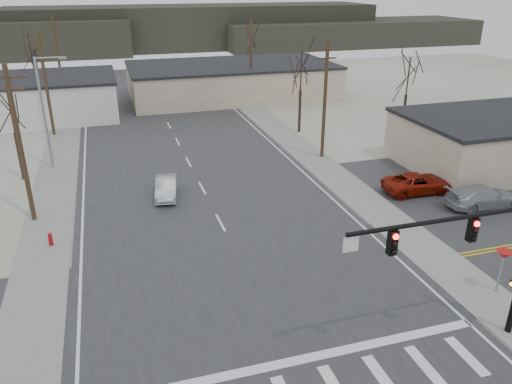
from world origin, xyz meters
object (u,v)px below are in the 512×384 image
at_px(sedan_crossing, 166,187).
at_px(car_far_b, 146,75).
at_px(car_parked_red, 417,183).
at_px(fire_hydrant, 50,239).
at_px(car_parked_silver, 483,197).
at_px(car_far_a, 161,93).
at_px(traffic_signal_mast, 492,246).

xyz_separation_m(sedan_crossing, car_far_b, (3.02, 45.80, 0.01)).
height_order(sedan_crossing, car_parked_red, car_parked_red).
relative_size(fire_hydrant, car_parked_silver, 0.17).
bearing_deg(car_parked_red, sedan_crossing, 78.02).
distance_m(sedan_crossing, car_far_a, 31.68).
distance_m(traffic_signal_mast, car_far_a, 51.58).
distance_m(sedan_crossing, car_far_b, 45.90).
bearing_deg(car_far_a, car_far_b, -69.45).
bearing_deg(car_parked_silver, car_far_b, 21.33).
bearing_deg(fire_hydrant, car_parked_red, 1.53).
xyz_separation_m(fire_hydrant, sedan_crossing, (7.47, 5.27, 0.27)).
bearing_deg(car_far_b, traffic_signal_mast, -107.63).
bearing_deg(sedan_crossing, car_parked_red, -4.95).
height_order(sedan_crossing, car_far_a, car_far_a).
height_order(car_far_a, car_parked_silver, car_far_a).
relative_size(car_far_a, car_far_b, 1.37).
height_order(car_far_b, car_parked_silver, car_parked_silver).
distance_m(car_far_b, car_parked_silver, 56.69).
xyz_separation_m(car_far_b, car_parked_silver, (17.44, -53.94, 0.05)).
bearing_deg(traffic_signal_mast, fire_hydrant, 141.87).
distance_m(car_far_a, car_far_b, 14.33).
bearing_deg(car_parked_silver, sedan_crossing, 71.71).
relative_size(traffic_signal_mast, car_parked_silver, 1.73).
bearing_deg(traffic_signal_mast, car_far_b, 96.65).
distance_m(car_far_a, car_parked_silver, 43.07).
distance_m(fire_hydrant, car_parked_red, 25.14).
height_order(car_far_b, car_parked_red, car_parked_red).
height_order(fire_hydrant, car_parked_silver, car_parked_silver).
relative_size(car_far_a, car_parked_silver, 1.06).
bearing_deg(traffic_signal_mast, car_parked_red, 64.70).
bearing_deg(car_far_b, car_parked_silver, -96.36).
relative_size(car_far_a, car_parked_red, 1.08).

